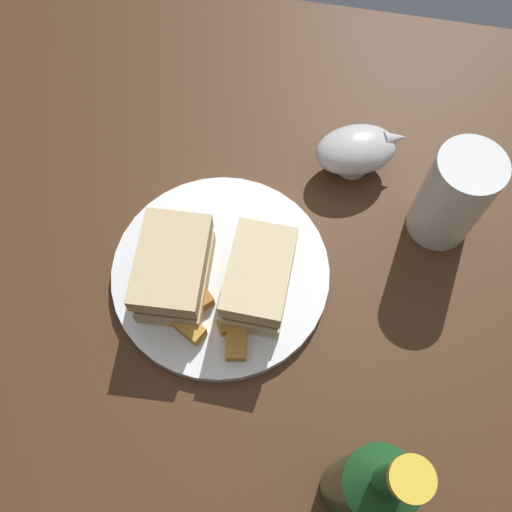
% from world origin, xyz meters
% --- Properties ---
extents(ground_plane, '(6.00, 6.00, 0.00)m').
position_xyz_m(ground_plane, '(0.00, 0.00, 0.00)').
color(ground_plane, '#333842').
extents(dining_table, '(1.28, 0.91, 0.72)m').
position_xyz_m(dining_table, '(0.00, 0.00, 0.36)').
color(dining_table, '#422816').
rests_on(dining_table, ground).
extents(plate, '(0.27, 0.27, 0.02)m').
position_xyz_m(plate, '(-0.08, -0.04, 0.73)').
color(plate, white).
rests_on(plate, dining_table).
extents(sandwich_half_left, '(0.09, 0.12, 0.07)m').
position_xyz_m(sandwich_half_left, '(-0.13, -0.07, 0.77)').
color(sandwich_half_left, '#CCB284').
rests_on(sandwich_half_left, plate).
extents(sandwich_half_right, '(0.07, 0.11, 0.07)m').
position_xyz_m(sandwich_half_right, '(-0.03, -0.06, 0.78)').
color(sandwich_half_right, beige).
rests_on(sandwich_half_right, plate).
extents(potato_wedge_front, '(0.04, 0.04, 0.02)m').
position_xyz_m(potato_wedge_front, '(-0.10, -0.08, 0.75)').
color(potato_wedge_front, '#AD702D').
rests_on(potato_wedge_front, plate).
extents(potato_wedge_middle, '(0.04, 0.05, 0.02)m').
position_xyz_m(potato_wedge_middle, '(-0.05, -0.08, 0.75)').
color(potato_wedge_middle, '#B77F33').
rests_on(potato_wedge_middle, plate).
extents(potato_wedge_back, '(0.05, 0.04, 0.02)m').
position_xyz_m(potato_wedge_back, '(-0.11, -0.12, 0.75)').
color(potato_wedge_back, gold).
rests_on(potato_wedge_back, plate).
extents(potato_wedge_left_edge, '(0.05, 0.04, 0.02)m').
position_xyz_m(potato_wedge_left_edge, '(-0.05, -0.11, 0.75)').
color(potato_wedge_left_edge, '#AD702D').
rests_on(potato_wedge_left_edge, plate).
extents(potato_wedge_right_edge, '(0.03, 0.05, 0.02)m').
position_xyz_m(potato_wedge_right_edge, '(-0.04, -0.13, 0.75)').
color(potato_wedge_right_edge, '#B77F33').
rests_on(potato_wedge_right_edge, plate).
extents(pint_glass, '(0.08, 0.08, 0.14)m').
position_xyz_m(pint_glass, '(0.18, 0.08, 0.78)').
color(pint_glass, white).
rests_on(pint_glass, dining_table).
extents(gravy_boat, '(0.13, 0.11, 0.07)m').
position_xyz_m(gravy_boat, '(0.06, 0.15, 0.76)').
color(gravy_boat, '#B7B7BC').
rests_on(gravy_boat, dining_table).
extents(cider_bottle, '(0.06, 0.06, 0.27)m').
position_xyz_m(cider_bottle, '(0.11, -0.26, 0.83)').
color(cider_bottle, '#19421E').
rests_on(cider_bottle, dining_table).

